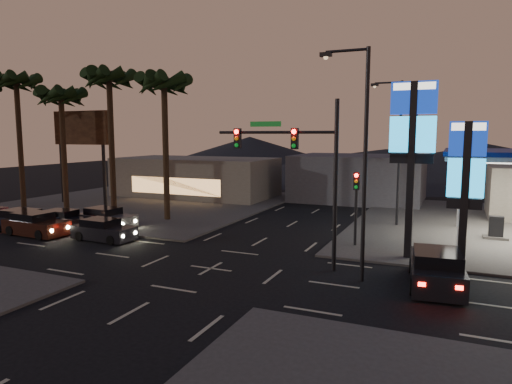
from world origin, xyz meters
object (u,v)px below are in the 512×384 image
at_px(car_lane_a_front, 103,230).
at_px(car_lane_a_rear, 23,221).
at_px(pylon_sign_tall, 412,135).
at_px(car_lane_a_mid, 36,225).
at_px(car_lane_b_mid, 63,220).
at_px(traffic_signal_mast, 300,159).
at_px(pylon_sign_short, 466,172).
at_px(suv_station, 436,269).
at_px(car_lane_b_front, 106,219).

height_order(car_lane_a_front, car_lane_a_rear, car_lane_a_rear).
distance_m(pylon_sign_tall, car_lane_a_front, 18.57).
distance_m(car_lane_a_mid, car_lane_b_mid, 2.15).
height_order(traffic_signal_mast, car_lane_a_front, traffic_signal_mast).
relative_size(pylon_sign_short, traffic_signal_mast, 0.88).
bearing_deg(pylon_sign_tall, suv_station, -69.12).
distance_m(car_lane_a_rear, car_lane_b_front, 5.24).
bearing_deg(suv_station, car_lane_b_front, 169.42).
relative_size(pylon_sign_short, car_lane_b_front, 1.57).
relative_size(car_lane_b_front, suv_station, 0.89).
height_order(traffic_signal_mast, car_lane_a_rear, traffic_signal_mast).
xyz_separation_m(traffic_signal_mast, suv_station, (6.25, -0.44, -4.48)).
height_order(pylon_sign_tall, traffic_signal_mast, pylon_sign_tall).
height_order(car_lane_a_front, car_lane_a_mid, car_lane_a_mid).
bearing_deg(pylon_sign_short, car_lane_b_front, 177.36).
bearing_deg(car_lane_a_mid, car_lane_b_mid, 86.92).
xyz_separation_m(car_lane_a_front, car_lane_a_mid, (-4.96, -0.62, 0.07)).
bearing_deg(pylon_sign_tall, car_lane_a_rear, -172.93).
bearing_deg(pylon_sign_tall, car_lane_b_mid, -176.48).
bearing_deg(pylon_sign_short, car_lane_a_mid, -174.23).
relative_size(pylon_sign_short, suv_station, 1.41).
bearing_deg(car_lane_a_mid, car_lane_a_rear, 163.11).
bearing_deg(car_lane_a_front, car_lane_b_front, 129.45).
xyz_separation_m(car_lane_b_front, suv_station, (21.32, -3.98, 0.09)).
bearing_deg(car_lane_a_mid, pylon_sign_short, 5.77).
height_order(car_lane_a_rear, car_lane_b_mid, car_lane_a_rear).
height_order(pylon_sign_short, suv_station, pylon_sign_short).
relative_size(pylon_sign_short, car_lane_a_front, 1.72).
relative_size(pylon_sign_short, car_lane_a_mid, 1.53).
xyz_separation_m(pylon_sign_tall, suv_station, (1.51, -3.95, -5.65)).
xyz_separation_m(pylon_sign_short, suv_station, (-0.99, -2.95, -3.91)).
height_order(pylon_sign_tall, car_lane_b_front, pylon_sign_tall).
relative_size(car_lane_a_front, car_lane_a_rear, 0.91).
relative_size(pylon_sign_tall, car_lane_a_mid, 1.97).
distance_m(traffic_signal_mast, car_lane_b_front, 16.14).
bearing_deg(car_lane_a_rear, car_lane_b_front, 35.16).
distance_m(car_lane_a_mid, car_lane_b_front, 4.37).
distance_m(traffic_signal_mast, car_lane_a_rear, 19.89).
xyz_separation_m(traffic_signal_mast, car_lane_b_front, (-15.07, 3.54, -4.57)).
height_order(pylon_sign_short, car_lane_b_mid, pylon_sign_short).
xyz_separation_m(pylon_sign_short, car_lane_a_mid, (-24.87, -2.51, -3.98)).
bearing_deg(traffic_signal_mast, car_lane_b_mid, 173.02).
relative_size(pylon_sign_tall, car_lane_b_front, 2.02).
relative_size(traffic_signal_mast, suv_station, 1.61).
bearing_deg(pylon_sign_short, car_lane_b_mid, -179.15).
bearing_deg(car_lane_a_rear, pylon_sign_tall, 7.07).
height_order(car_lane_a_rear, car_lane_b_front, car_lane_a_rear).
distance_m(pylon_sign_tall, car_lane_a_mid, 23.35).
relative_size(car_lane_a_mid, car_lane_b_front, 1.03).
distance_m(car_lane_a_front, car_lane_a_rear, 6.69).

